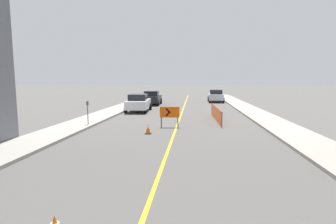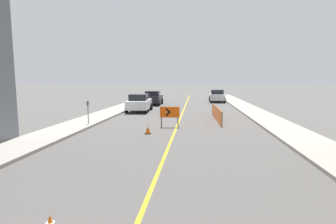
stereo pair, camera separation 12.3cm
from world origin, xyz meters
The scene contains 10 objects.
lane_stripe centered at (0.00, 29.73, 0.00)m, with size 0.12×59.46×0.01m.
sidewalk_left centered at (-6.23, 29.73, 0.07)m, with size 2.26×59.46×0.14m.
sidewalk_right centered at (6.23, 29.73, 0.07)m, with size 2.26×59.46×0.14m.
traffic_cone_third centered at (-1.38, 23.54, 0.27)m, with size 0.33×0.33×0.54m.
arrow_barricade_primary centered at (-0.42, 25.60, 0.88)m, with size 1.19×0.16×1.25m.
safety_mesh_fence centered at (2.63, 28.72, 0.47)m, with size 0.26×5.94×0.95m.
parked_car_curb_near centered at (-3.96, 33.29, 0.80)m, with size 2.05×4.40×1.59m.
parked_car_curb_mid centered at (-3.76, 39.84, 0.80)m, with size 1.95×4.34×1.59m.
parked_car_curb_far centered at (3.88, 44.33, 0.80)m, with size 1.99×4.37×1.59m.
parking_meter_far_curb centered at (-5.45, 25.37, 1.16)m, with size 0.12×0.11×1.46m.
Camera 1 is at (1.01, 9.99, 2.87)m, focal length 28.00 mm.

